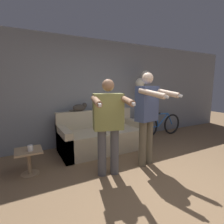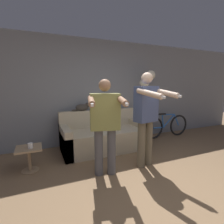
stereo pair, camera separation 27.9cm
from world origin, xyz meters
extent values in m
plane|color=#846647|center=(0.00, 0.00, 0.00)|extent=(16.00, 16.00, 0.00)
cube|color=gray|center=(0.00, 2.62, 1.30)|extent=(10.00, 0.05, 2.60)
cube|color=beige|center=(0.01, 1.98, 0.24)|extent=(1.92, 0.90, 0.47)
cube|color=beige|center=(0.01, 2.35, 0.68)|extent=(1.92, 0.14, 0.41)
cube|color=beige|center=(-0.87, 1.98, 0.31)|extent=(0.16, 0.90, 0.61)
cube|color=beige|center=(0.88, 1.98, 0.31)|extent=(0.16, 0.90, 0.61)
cylinder|color=#56565B|center=(-0.49, 0.95, 0.39)|extent=(0.14, 0.14, 0.77)
cylinder|color=#56565B|center=(-0.29, 0.89, 0.39)|extent=(0.14, 0.14, 0.77)
cube|color=#8C8E4C|center=(-0.39, 0.92, 1.06)|extent=(0.51, 0.33, 0.58)
sphere|color=#9E7051|center=(-0.39, 0.92, 1.48)|extent=(0.19, 0.19, 0.19)
cylinder|color=#9E7051|center=(-0.67, 0.74, 1.26)|extent=(0.21, 0.51, 0.13)
cube|color=white|center=(-0.73, 0.49, 1.24)|extent=(0.07, 0.13, 0.05)
cylinder|color=#9E7051|center=(-0.24, 0.62, 1.26)|extent=(0.21, 0.51, 0.13)
cube|color=white|center=(-0.30, 0.38, 1.24)|extent=(0.07, 0.13, 0.05)
cylinder|color=#6B604C|center=(0.30, 0.90, 0.42)|extent=(0.14, 0.14, 0.84)
cylinder|color=#6B604C|center=(0.48, 0.94, 0.42)|extent=(0.14, 0.14, 0.84)
cube|color=#475684|center=(0.39, 0.92, 1.15)|extent=(0.44, 0.30, 0.63)
sphere|color=beige|center=(0.39, 0.92, 1.60)|extent=(0.20, 0.20, 0.20)
cylinder|color=beige|center=(0.25, 0.64, 1.35)|extent=(0.19, 0.52, 0.17)
cube|color=white|center=(0.30, 0.40, 1.31)|extent=(0.06, 0.13, 0.05)
cylinder|color=beige|center=(0.63, 0.72, 1.35)|extent=(0.19, 0.52, 0.17)
cube|color=white|center=(0.68, 0.47, 1.31)|extent=(0.06, 0.13, 0.05)
ellipsoid|color=#3D3833|center=(-0.41, 2.35, 0.96)|extent=(0.31, 0.11, 0.16)
sphere|color=#3D3833|center=(-0.28, 2.35, 1.02)|extent=(0.11, 0.11, 0.11)
ellipsoid|color=#3D3833|center=(-0.57, 2.37, 0.90)|extent=(0.17, 0.04, 0.04)
cone|color=#3D3833|center=(-0.30, 2.33, 1.06)|extent=(0.03, 0.03, 0.03)
cone|color=#3D3833|center=(-0.30, 2.37, 1.06)|extent=(0.03, 0.03, 0.03)
cylinder|color=black|center=(1.28, 2.19, 0.01)|extent=(0.34, 0.34, 0.02)
cylinder|color=black|center=(1.28, 2.19, 0.83)|extent=(0.03, 0.03, 1.66)
sphere|color=white|center=(1.38, 2.19, 1.74)|extent=(0.25, 0.25, 0.25)
sphere|color=white|center=(1.20, 2.19, 1.54)|extent=(0.25, 0.25, 0.25)
cylinder|color=#A38460|center=(-1.55, 1.54, 0.01)|extent=(0.29, 0.29, 0.02)
cylinder|color=#A38460|center=(-1.55, 1.54, 0.20)|extent=(0.06, 0.06, 0.40)
cube|color=#A38460|center=(-1.55, 1.54, 0.41)|extent=(0.41, 0.41, 0.03)
cylinder|color=white|center=(-1.52, 1.48, 0.47)|extent=(0.08, 0.08, 0.09)
torus|color=black|center=(2.43, 2.18, 0.31)|extent=(0.62, 0.05, 0.62)
torus|color=black|center=(1.53, 2.18, 0.31)|extent=(0.62, 0.05, 0.62)
cylinder|color=blue|center=(2.06, 2.18, 0.47)|extent=(0.39, 0.04, 0.38)
cylinder|color=blue|center=(1.84, 2.18, 0.48)|extent=(0.10, 0.04, 0.38)
cylinder|color=blue|center=(2.03, 2.18, 0.65)|extent=(0.43, 0.04, 0.05)
cylinder|color=blue|center=(1.70, 2.18, 0.30)|extent=(0.34, 0.04, 0.05)
cylinder|color=blue|center=(2.33, 2.18, 0.48)|extent=(0.22, 0.04, 0.36)
cube|color=black|center=(1.81, 2.18, 0.68)|extent=(0.20, 0.07, 0.04)
camera|label=1|loc=(-1.64, -1.53, 1.49)|focal=28.00mm
camera|label=2|loc=(-1.39, -1.65, 1.49)|focal=28.00mm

